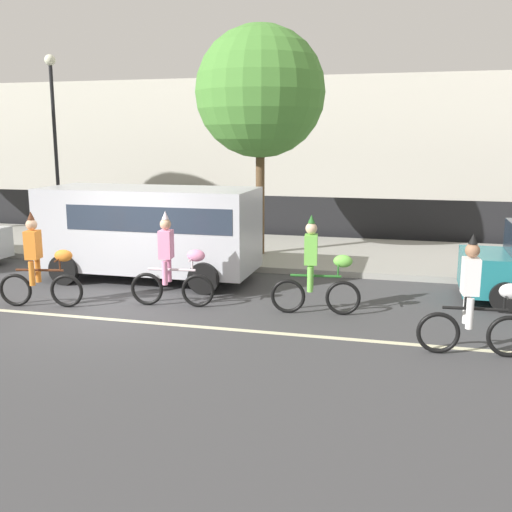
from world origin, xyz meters
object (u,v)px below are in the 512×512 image
parade_cyclist_orange (40,266)px  parked_van_silver (152,226)px  street_lamp_post (54,117)px  parade_cyclist_pink (172,265)px  parade_cyclist_zebra (476,303)px  parade_cyclist_lime (317,271)px

parade_cyclist_orange → parked_van_silver: bearing=66.7°
parade_cyclist_orange → street_lamp_post: size_ratio=0.33×
parade_cyclist_pink → parade_cyclist_zebra: bearing=-14.1°
parade_cyclist_lime → street_lamp_post: size_ratio=0.33×
parked_van_silver → parade_cyclist_zebra: bearing=-26.5°
parade_cyclist_orange → parade_cyclist_pink: (2.52, 0.70, 0.00)m
parade_cyclist_zebra → parade_cyclist_orange: bearing=175.0°
parade_cyclist_pink → street_lamp_post: 10.75m
parade_cyclist_lime → street_lamp_post: 12.74m
parade_cyclist_lime → street_lamp_post: (-10.06, 7.16, 3.15)m
parade_cyclist_zebra → parked_van_silver: parked_van_silver is taller
parade_cyclist_zebra → parade_cyclist_lime: bearing=149.7°
parade_cyclist_lime → street_lamp_post: bearing=144.6°
parade_cyclist_pink → street_lamp_post: street_lamp_post is taller
parade_cyclist_pink → parade_cyclist_lime: bearing=3.6°
parade_cyclist_orange → parade_cyclist_pink: same height
parade_cyclist_zebra → parked_van_silver: 7.75m
street_lamp_post → parade_cyclist_zebra: bearing=-34.4°
parade_cyclist_lime → parade_cyclist_zebra: bearing=-30.3°
parade_cyclist_pink → parade_cyclist_orange: bearing=-164.5°
parked_van_silver → street_lamp_post: 8.35m
parade_cyclist_lime → parked_van_silver: size_ratio=0.38×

